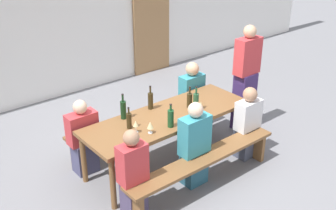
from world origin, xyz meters
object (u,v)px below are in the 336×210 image
Objects in this scene: wine_bottle_5 at (196,101)px; tasting_table at (168,120)px; wine_bottle_0 at (171,118)px; wooden_door at (152,23)px; bench_near at (204,163)px; wine_glass_0 at (150,125)px; wine_bottle_2 at (190,100)px; seated_guest_far_1 at (192,98)px; seated_guest_near_0 at (133,175)px; standing_host at (246,81)px; wine_bottle_1 at (151,100)px; seated_guest_near_2 at (247,125)px; wine_glass_2 at (136,124)px; bench_far at (138,121)px; seated_guest_near_1 at (194,146)px; wine_glass_3 at (201,105)px; seated_guest_far_0 at (83,139)px; wine_bottle_4 at (129,120)px; wine_bottle_3 at (123,109)px; wine_glass_1 at (196,107)px.

tasting_table is at bearing 163.28° from wine_bottle_5.
tasting_table is 7.55× the size of wine_bottle_0.
bench_near is (-2.01, -3.71, -0.69)m from wooden_door.
tasting_table is 0.55m from wine_glass_0.
wine_bottle_2 is 0.27× the size of seated_guest_far_1.
seated_guest_near_0 is 2.63m from standing_host.
wine_bottle_1 is 0.32× the size of seated_guest_near_2.
wine_glass_0 is 0.96× the size of wine_glass_2.
bench_far is 2.14× the size of seated_guest_near_2.
wine_bottle_1 is 0.68m from wine_glass_2.
seated_guest_near_0 is (-0.97, -1.27, 0.16)m from bench_far.
wooden_door reaches higher than seated_guest_near_1.
wine_glass_2 is 0.80m from seated_guest_near_1.
wine_glass_2 is 0.99m from wine_glass_3.
seated_guest_near_1 reaches higher than wine_bottle_1.
seated_guest_far_0 reaches higher than wine_glass_3.
seated_guest_near_0 is at bearing -121.96° from wine_bottle_4.
wine_glass_3 is (0.99, -0.25, 0.00)m from wine_bottle_4.
wine_bottle_1 is 1.66m from standing_host.
wine_bottle_3 is 0.31× the size of seated_guest_far_1.
seated_guest_far_0 reaches higher than wine_bottle_4.
wine_bottle_3 is (-2.52, -2.71, -0.17)m from wooden_door.
wooden_door is at bearing 61.58° from bench_near.
bench_near is at bearing 37.90° from seated_guest_far_0.
tasting_table is 0.37m from wine_bottle_0.
wine_glass_1 is at bearing -165.87° from wine_glass_3.
wine_bottle_1 is 0.92m from seated_guest_near_1.
seated_guest_near_2 is 0.95× the size of seated_guest_far_1.
bench_far is 1.99× the size of seated_guest_near_1.
wine_bottle_4 is at bearing 145.40° from wine_bottle_0.
wine_glass_1 is at bearing 59.42° from bench_near.
bench_near is 14.06× the size of wine_glass_2.
wine_bottle_2 reaches higher than bench_near.
seated_guest_near_1 reaches higher than wine_bottle_2.
wine_glass_1 is (0.33, -0.55, 0.00)m from wine_bottle_1.
seated_guest_near_0 is (-0.97, -0.56, -0.15)m from tasting_table.
standing_host is (1.20, 0.03, -0.04)m from wine_bottle_2.
wine_bottle_3 is 0.33× the size of seated_guest_near_2.
wine_glass_1 is at bearing -44.10° from seated_guest_near_1.
seated_guest_near_0 is (-1.35, -0.56, -0.34)m from wine_bottle_2.
bench_far is at bearing 81.48° from wine_bottle_1.
wine_bottle_2 is 0.76m from seated_guest_near_1.
wine_bottle_1 is at bearing 37.40° from wine_glass_2.
seated_guest_far_0 is at bearing -90.00° from seated_guest_far_1.
bench_far is at bearing 63.46° from wine_glass_0.
bench_far is 1.28m from seated_guest_near_1.
wine_glass_3 is at bearing -35.29° from seated_guest_far_1.
seated_guest_far_1 is at bearing -40.81° from seated_guest_near_1.
seated_guest_near_1 reaches higher than seated_guest_far_0.
wine_glass_3 is at bearing -6.54° from wine_glass_2.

